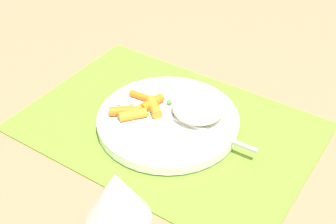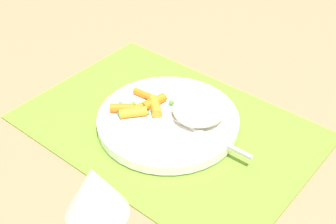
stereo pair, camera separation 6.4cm
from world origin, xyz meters
The scene contains 8 objects.
ground_plane centered at (0.00, 0.00, 0.00)m, with size 2.40×2.40×0.00m, color #997551.
placemat centered at (0.00, 0.00, 0.00)m, with size 0.49×0.34×0.01m, color olive.
plate centered at (0.00, 0.00, 0.01)m, with size 0.24×0.24×0.02m, color white.
rice_mound centered at (-0.04, -0.03, 0.04)m, with size 0.09×0.09×0.03m, color beige.
carrot_portion centered at (0.05, 0.01, 0.03)m, with size 0.08×0.09×0.02m.
pea_scatter centered at (0.05, 0.02, 0.03)m, with size 0.07×0.09×0.01m.
fork centered at (-0.04, 0.00, 0.03)m, with size 0.20×0.02×0.01m.
wine_glass centered at (-0.09, 0.24, 0.11)m, with size 0.08×0.08×0.15m.
Camera 2 is at (-0.39, 0.47, 0.52)m, focal length 49.51 mm.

